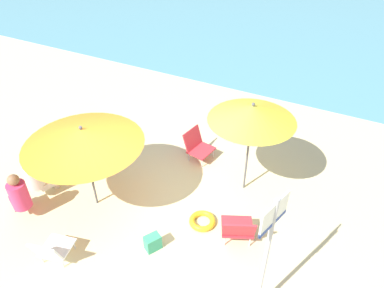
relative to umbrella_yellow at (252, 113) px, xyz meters
The scene contains 13 objects.
ground_plane 2.58m from the umbrella_yellow, 134.02° to the right, with size 40.00×40.00×0.00m, color beige.
sea_water 12.11m from the umbrella_yellow, 96.27° to the left, with size 40.00×16.00×0.01m, color #5693A3.
umbrella_yellow is the anchor object (origin of this frame).
umbrella_orange 2.92m from the umbrella_yellow, 144.00° to the right, with size 2.06×2.06×1.77m.
beach_chair_a 3.94m from the umbrella_yellow, 163.42° to the right, with size 0.72×0.73×0.67m.
beach_chair_b 1.98m from the umbrella_yellow, 74.17° to the right, with size 0.73×0.75×0.67m.
beach_chair_c 3.98m from the umbrella_yellow, 124.31° to the right, with size 0.58×0.65×0.60m.
beach_chair_d 1.97m from the umbrella_yellow, 160.88° to the left, with size 0.62×0.62×0.67m.
person_a 4.38m from the umbrella_yellow, 142.26° to the right, with size 0.55×0.45×1.00m.
person_b 4.20m from the umbrella_yellow, 149.53° to the right, with size 0.45×0.57×0.98m.
warning_sign 2.57m from the umbrella_yellow, 65.39° to the right, with size 0.17×0.52×2.23m.
swim_ring 2.13m from the umbrella_yellow, 105.02° to the right, with size 0.48×0.48×0.10m, color yellow.
beach_bag 2.78m from the umbrella_yellow, 111.31° to the right, with size 0.26×0.18×0.28m, color #389970.
Camera 1 is at (2.81, -3.76, 4.91)m, focal length 32.76 mm.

